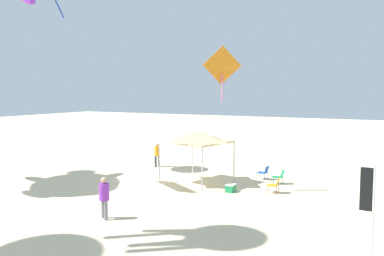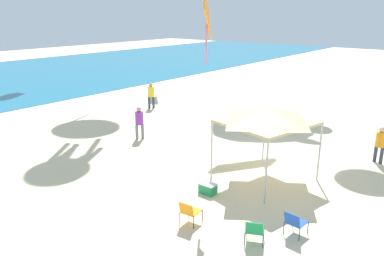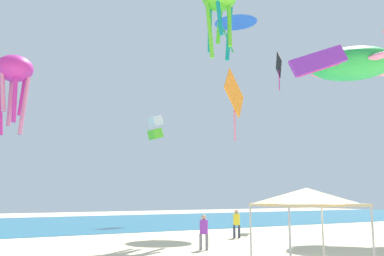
{
  "view_description": "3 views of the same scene",
  "coord_description": "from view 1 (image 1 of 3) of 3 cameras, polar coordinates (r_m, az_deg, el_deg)",
  "views": [
    {
      "loc": [
        -12.43,
        19.66,
        5.22
      ],
      "look_at": [
        -2.05,
        -0.07,
        3.19
      ],
      "focal_mm": 37.92,
      "sensor_mm": 36.0,
      "label": 1
    },
    {
      "loc": [
        -14.87,
        -7.1,
        6.44
      ],
      "look_at": [
        -3.48,
        2.06,
        1.96
      ],
      "focal_mm": 35.41,
      "sensor_mm": 36.0,
      "label": 2
    },
    {
      "loc": [
        -13.53,
        -11.9,
        2.71
      ],
      "look_at": [
        1.94,
        14.44,
        7.5
      ],
      "focal_mm": 40.33,
      "sensor_mm": 36.0,
      "label": 3
    }
  ],
  "objects": [
    {
      "name": "ground",
      "position": [
        23.85,
        -4.48,
        -7.57
      ],
      "size": [
        120.0,
        120.0,
        0.1
      ],
      "primitive_type": "cube",
      "color": "beige"
    },
    {
      "name": "canopy_tent",
      "position": [
        22.84,
        0.7,
        -1.27
      ],
      "size": [
        3.76,
        3.58,
        2.98
      ],
      "rotation": [
        0.0,
        0.0,
        -0.23
      ],
      "color": "#B7B7BC",
      "rests_on": "ground"
    },
    {
      "name": "folding_chair_near_cooler",
      "position": [
        24.49,
        10.09,
        -6.05
      ],
      "size": [
        0.67,
        0.59,
        0.82
      ],
      "rotation": [
        0.0,
        0.0,
        1.48
      ],
      "color": "black",
      "rests_on": "ground"
    },
    {
      "name": "folding_chair_left_of_tent",
      "position": [
        23.5,
        12.2,
        -6.56
      ],
      "size": [
        0.79,
        0.73,
        0.82
      ],
      "rotation": [
        0.0,
        0.0,
        2.02
      ],
      "color": "black",
      "rests_on": "ground"
    },
    {
      "name": "folding_chair_right_of_tent",
      "position": [
        21.4,
        11.55,
        -7.72
      ],
      "size": [
        0.67,
        0.59,
        0.82
      ],
      "rotation": [
        0.0,
        0.0,
        1.67
      ],
      "color": "black",
      "rests_on": "ground"
    },
    {
      "name": "cooler_box",
      "position": [
        21.38,
        5.47,
        -8.39
      ],
      "size": [
        0.41,
        0.62,
        0.4
      ],
      "color": "#1E8C4C",
      "rests_on": "ground"
    },
    {
      "name": "banner_flag",
      "position": [
        11.26,
        23.8,
        -11.5
      ],
      "size": [
        0.36,
        0.06,
        3.44
      ],
      "color": "silver",
      "rests_on": "ground"
    },
    {
      "name": "person_near_umbrella",
      "position": [
        28.09,
        -4.9,
        -3.47
      ],
      "size": [
        0.4,
        0.43,
        1.68
      ],
      "rotation": [
        0.0,
        0.0,
        4.33
      ],
      "color": "#33384C",
      "rests_on": "ground"
    },
    {
      "name": "person_beachcomber",
      "position": [
        17.09,
        -12.25,
        -9.13
      ],
      "size": [
        0.43,
        0.41,
        1.75
      ],
      "rotation": [
        0.0,
        0.0,
        5.76
      ],
      "color": "slate",
      "rests_on": "ground"
    },
    {
      "name": "kite_diamond_orange",
      "position": [
        20.57,
        4.24,
        8.51
      ],
      "size": [
        1.66,
        1.09,
        2.78
      ],
      "rotation": [
        0.0,
        0.0,
        3.89
      ],
      "color": "orange"
    }
  ]
}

